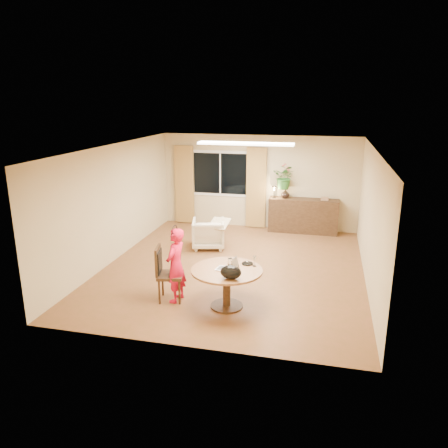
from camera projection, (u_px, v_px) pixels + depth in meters
name	position (u px, v px, depth m)	size (l,w,h in m)	color
floor	(234.00, 267.00, 9.54)	(6.50, 6.50, 0.00)	brown
ceiling	(235.00, 148.00, 8.82)	(6.50, 6.50, 0.00)	white
wall_back	(259.00, 182.00, 12.22)	(5.50, 5.50, 0.00)	tan
wall_left	(115.00, 203.00, 9.79)	(6.50, 6.50, 0.00)	tan
wall_right	(371.00, 218.00, 8.57)	(6.50, 6.50, 0.00)	tan
window	(220.00, 174.00, 12.39)	(1.70, 0.03, 1.30)	white
curtain_left	(185.00, 185.00, 12.65)	(0.55, 0.08, 2.25)	olive
curtain_right	(256.00, 188.00, 12.18)	(0.55, 0.08, 2.25)	olive
ceiling_panel	(246.00, 144.00, 9.95)	(2.20, 0.35, 0.05)	white
dining_table	(227.00, 277.00, 7.60)	(1.25, 1.25, 0.71)	brown
dining_chair	(170.00, 274.00, 7.88)	(0.49, 0.45, 1.02)	black
child	(176.00, 265.00, 7.81)	(0.33, 0.50, 1.37)	red
laptop	(226.00, 263.00, 7.51)	(0.36, 0.24, 0.24)	#B7B7BC
tumbler	(230.00, 262.00, 7.75)	(0.08, 0.08, 0.12)	white
wine_glass	(254.00, 261.00, 7.67)	(0.07, 0.07, 0.19)	white
pot_lid	(247.00, 263.00, 7.79)	(0.21, 0.21, 0.03)	white
handbag	(231.00, 272.00, 7.12)	(0.35, 0.21, 0.24)	black
armchair	(208.00, 234.00, 10.73)	(0.77, 0.79, 0.72)	#C2B499
throw	(219.00, 220.00, 10.50)	(0.45, 0.55, 0.03)	beige
sideboard	(303.00, 216.00, 11.93)	(1.87, 0.46, 0.94)	black
vase	(285.00, 194.00, 11.88)	(0.24, 0.24, 0.25)	black
bouquet	(285.00, 177.00, 11.76)	(0.59, 0.51, 0.66)	#2F6827
book_stack	(325.00, 199.00, 11.67)	(0.20, 0.15, 0.08)	brown
desk_lamp	(274.00, 192.00, 11.89)	(0.14, 0.14, 0.33)	black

